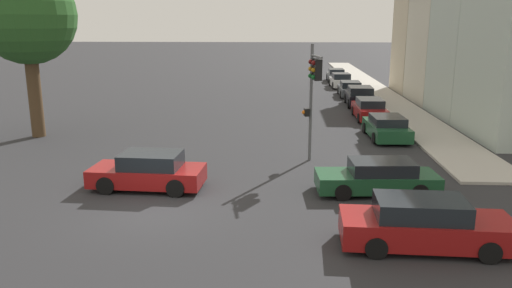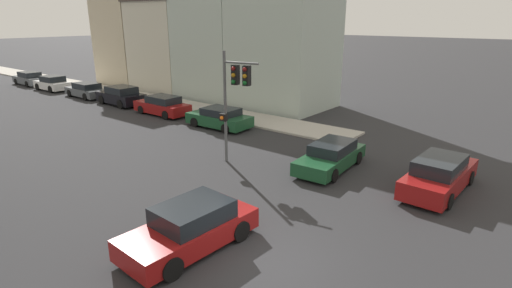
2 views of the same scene
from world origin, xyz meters
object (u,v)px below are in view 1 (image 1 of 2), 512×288
object	(u,v)px
parked_car_1	(369,109)
parked_car_5	(336,75)
crossing_car_1	(424,225)
parked_car_0	(386,128)
parked_car_3	(350,89)
parked_car_2	(360,97)
parked_car_4	(341,81)
traffic_signal	(313,83)
crossing_car_0	(378,178)
crossing_car_2	(149,171)
street_tree	(27,16)

from	to	relation	value
parked_car_1	parked_car_5	distance (m)	21.77
crossing_car_1	parked_car_0	bearing A→B (deg)	85.29
crossing_car_1	parked_car_3	world-z (taller)	crossing_car_1
parked_car_1	parked_car_2	size ratio (longest dim) A/B	0.99
parked_car_0	parked_car_2	bearing A→B (deg)	-2.83
crossing_car_1	parked_car_2	world-z (taller)	parked_car_2
crossing_car_1	parked_car_4	size ratio (longest dim) A/B	1.20
traffic_signal	parked_car_5	bearing A→B (deg)	-107.32
crossing_car_0	crossing_car_2	bearing A→B (deg)	-3.95
traffic_signal	parked_car_1	world-z (taller)	traffic_signal
crossing_car_0	parked_car_1	world-z (taller)	parked_car_1
crossing_car_2	crossing_car_0	bearing A→B (deg)	-177.38
street_tree	traffic_signal	distance (m)	16.05
parked_car_0	parked_car_1	size ratio (longest dim) A/B	0.97
parked_car_5	parked_car_4	bearing A→B (deg)	180.00
traffic_signal	parked_car_3	world-z (taller)	traffic_signal
crossing_car_2	parked_car_0	world-z (taller)	crossing_car_2
parked_car_2	parked_car_4	distance (m)	11.11
traffic_signal	parked_car_1	xyz separation A→B (m)	(4.40, 10.94, -3.01)
crossing_car_0	crossing_car_1	bearing A→B (deg)	92.19
parked_car_4	parked_car_5	distance (m)	5.22
street_tree	crossing_car_1	size ratio (longest dim) A/B	1.91
parked_car_2	parked_car_4	size ratio (longest dim) A/B	1.11
street_tree	parked_car_2	distance (m)	23.54
street_tree	parked_car_5	bearing A→B (deg)	55.13
traffic_signal	parked_car_1	size ratio (longest dim) A/B	1.20
parked_car_3	parked_car_4	world-z (taller)	parked_car_4
crossing_car_2	parked_car_4	xyz separation A→B (m)	(10.80, 31.34, 0.00)
crossing_car_0	parked_car_0	bearing A→B (deg)	-106.52
parked_car_2	parked_car_5	xyz separation A→B (m)	(-0.16, 16.33, -0.06)
traffic_signal	parked_car_4	world-z (taller)	traffic_signal
crossing_car_0	parked_car_1	size ratio (longest dim) A/B	1.02
traffic_signal	parked_car_4	xyz separation A→B (m)	(4.35, 27.49, -2.99)
crossing_car_1	parked_car_2	distance (m)	25.05
street_tree	crossing_car_0	size ratio (longest dim) A/B	2.02
crossing_car_2	parked_car_5	world-z (taller)	crossing_car_2
crossing_car_2	traffic_signal	bearing A→B (deg)	-145.99
parked_car_1	parked_car_0	bearing A→B (deg)	179.72
street_tree	parked_car_4	distance (m)	30.44
traffic_signal	crossing_car_0	distance (m)	5.48
crossing_car_0	parked_car_3	xyz separation A→B (m)	(2.24, 25.51, 0.02)
crossing_car_2	parked_car_3	xyz separation A→B (m)	(10.96, 25.43, -0.05)
crossing_car_0	parked_car_0	world-z (taller)	parked_car_0
crossing_car_1	parked_car_3	size ratio (longest dim) A/B	1.09
crossing_car_1	parked_car_0	world-z (taller)	crossing_car_1
crossing_car_2	parked_car_0	size ratio (longest dim) A/B	1.02
crossing_car_1	parked_car_2	bearing A→B (deg)	87.95
parked_car_4	traffic_signal	bearing A→B (deg)	169.12
crossing_car_0	parked_car_2	distance (m)	20.45
traffic_signal	parked_car_0	bearing A→B (deg)	-139.70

